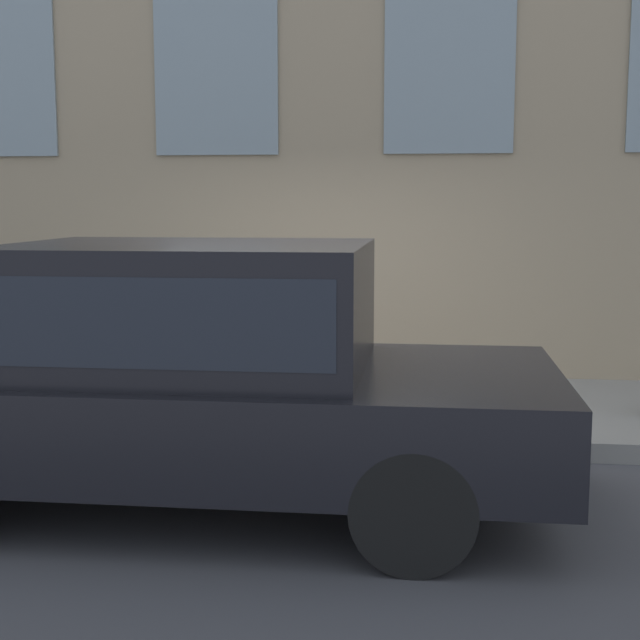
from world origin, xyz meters
TOP-DOWN VIEW (x-y plane):
  - ground_plane at (0.00, 0.00)m, footprint 80.00×80.00m
  - sidewalk at (1.26, 0.00)m, footprint 2.51×60.00m
  - fire_hydrant at (0.50, -0.35)m, footprint 0.32×0.44m
  - person at (1.07, 0.15)m, footprint 0.30×0.20m
  - parked_car_charcoal_near at (-1.26, 0.49)m, footprint 2.02×4.64m

SIDE VIEW (x-z plane):
  - ground_plane at x=0.00m, z-range 0.00..0.00m
  - sidewalk at x=1.26m, z-range 0.00..0.15m
  - fire_hydrant at x=0.50m, z-range 0.17..1.01m
  - person at x=1.07m, z-range 0.28..1.53m
  - parked_car_charcoal_near at x=-1.26m, z-range 0.08..1.78m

